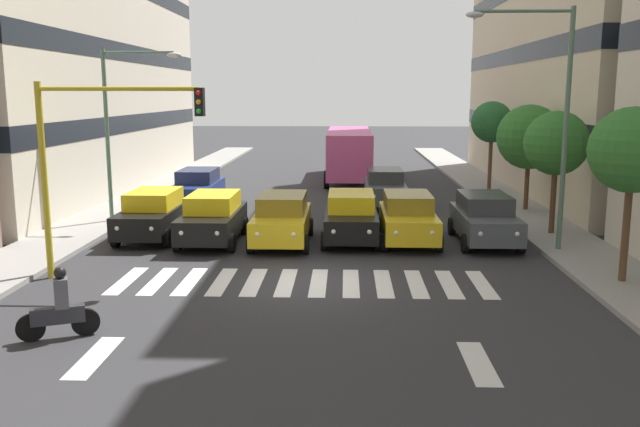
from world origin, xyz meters
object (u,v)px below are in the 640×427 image
object	(u,v)px
car_row2_1	(385,187)
street_tree_3	(492,122)
bus_behind_traffic	(349,149)
street_tree_2	(529,137)
street_tree_0	(632,151)
street_tree_1	(556,144)
car_0	(485,218)
car_row2_0	(198,188)
traffic_light_gantry	(90,147)
street_lamp_left	(550,103)
motorcycle_with_rider	(59,309)
car_1	(408,217)
car_4	(213,218)
street_lamp_right	(120,116)
car_3	(282,219)
car_2	(351,217)
car_5	(153,214)

from	to	relation	value
car_row2_1	street_tree_3	bearing A→B (deg)	-141.09
bus_behind_traffic	street_tree_2	world-z (taller)	street_tree_2
street_tree_0	street_tree_1	size ratio (longest dim) A/B	1.06
car_0	street_tree_1	bearing A→B (deg)	-156.61
car_row2_0	car_row2_1	xyz separation A→B (m)	(-8.67, -0.44, 0.00)
traffic_light_gantry	street_lamp_left	xyz separation A→B (m)	(-13.49, -3.60, 1.14)
street_tree_0	street_tree_1	distance (m)	6.37
bus_behind_traffic	motorcycle_with_rider	size ratio (longest dim) A/B	6.53
car_0	street_tree_2	xyz separation A→B (m)	(-3.08, -6.23, 2.43)
car_1	car_row2_1	distance (m)	7.69
car_4	street_lamp_right	distance (m)	6.25
car_1	car_row2_0	bearing A→B (deg)	-38.70
bus_behind_traffic	street_tree_1	bearing A→B (deg)	114.70
car_1	car_row2_0	size ratio (longest dim) A/B	1.00
car_row2_0	bus_behind_traffic	size ratio (longest dim) A/B	0.42
car_3	motorcycle_with_rider	distance (m)	10.12
car_row2_0	bus_behind_traffic	bearing A→B (deg)	-125.64
street_tree_1	car_2	bearing A→B (deg)	7.84
street_lamp_left	car_row2_0	bearing A→B (deg)	-33.19
traffic_light_gantry	street_tree_1	world-z (taller)	traffic_light_gantry
car_row2_0	car_row2_1	world-z (taller)	same
car_row2_0	car_row2_1	bearing A→B (deg)	-177.12
car_1	street_tree_3	xyz separation A→B (m)	(-5.43, -12.36, 2.80)
car_row2_1	motorcycle_with_rider	size ratio (longest dim) A/B	2.76
car_3	motorcycle_with_rider	size ratio (longest dim) A/B	2.76
motorcycle_with_rider	car_3	bearing A→B (deg)	-112.59
car_5	traffic_light_gantry	xyz separation A→B (m)	(0.09, 5.40, 2.84)
car_5	street_tree_0	distance (m)	15.79
car_row2_0	street_tree_0	size ratio (longest dim) A/B	0.94
car_2	street_tree_3	xyz separation A→B (m)	(-7.42, -12.26, 2.80)
car_5	street_lamp_left	distance (m)	14.10
traffic_light_gantry	street_lamp_left	world-z (taller)	street_lamp_left
street_lamp_right	street_tree_3	distance (m)	19.02
street_lamp_left	car_3	bearing A→B (deg)	-7.00
car_4	street_tree_2	bearing A→B (deg)	-152.78
car_2	car_5	distance (m)	7.15
car_4	car_row2_1	xyz separation A→B (m)	(-6.48, -7.97, 0.00)
car_3	street_tree_0	size ratio (longest dim) A/B	0.94
car_0	car_5	size ratio (longest dim) A/B	1.00
car_4	street_lamp_left	size ratio (longest dim) A/B	0.58
car_row2_1	bus_behind_traffic	world-z (taller)	bus_behind_traffic
motorcycle_with_rider	car_1	bearing A→B (deg)	-130.39
car_row2_1	car_row2_0	bearing A→B (deg)	2.88
car_3	street_tree_3	bearing A→B (deg)	-127.60
car_row2_1	street_tree_3	xyz separation A→B (m)	(-5.80, -4.68, 2.80)
bus_behind_traffic	car_2	bearing A→B (deg)	90.00
street_tree_2	street_tree_0	bearing A→B (deg)	88.09
car_0	street_lamp_right	world-z (taller)	street_lamp_right
car_2	bus_behind_traffic	xyz separation A→B (m)	(0.00, -16.97, 0.97)
car_0	street_tree_2	distance (m)	7.36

